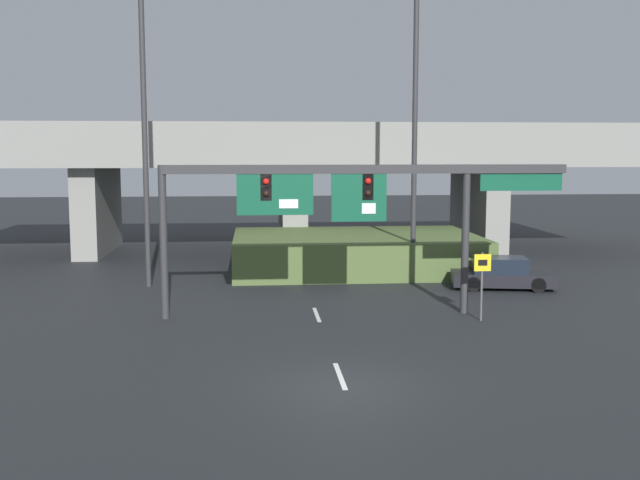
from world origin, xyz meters
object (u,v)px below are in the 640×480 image
Objects in this scene: signal_gantry at (348,194)px; parked_sedan_near_right at (502,274)px; highway_light_pole_far at (415,85)px; speed_limit_sign at (482,277)px; highway_light_pole_near at (144,127)px.

signal_gantry is 9.51m from parked_sedan_near_right.
highway_light_pole_far is 9.25m from parked_sedan_near_right.
speed_limit_sign is 11.04m from highway_light_pole_far.
signal_gantry is 1.11× the size of highway_light_pole_near.
speed_limit_sign is at bearing -104.43° from parked_sedan_near_right.
speed_limit_sign is 6.67m from parked_sedan_near_right.
highway_light_pole_near is 0.78× the size of highway_light_pole_far.
signal_gantry is at bearing -38.75° from highway_light_pole_near.
speed_limit_sign is 0.18× the size of highway_light_pole_near.
highway_light_pole_far is (3.90, 6.90, 4.48)m from signal_gantry.
highway_light_pole_near reaches higher than parked_sedan_near_right.
highway_light_pole_near is at bearing -176.42° from parked_sedan_near_right.
signal_gantry is 9.11m from highway_light_pole_far.
parked_sedan_near_right is at bearing -6.65° from highway_light_pole_near.
signal_gantry is 10.64m from highway_light_pole_near.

